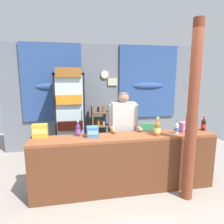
# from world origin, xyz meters

# --- Properties ---
(ground_plane) EXTENTS (6.88, 6.88, 0.00)m
(ground_plane) POSITION_xyz_m (0.00, 1.06, 0.00)
(ground_plane) COLOR gray
(back_wall_curtained) EXTENTS (5.03, 0.22, 2.64)m
(back_wall_curtained) POSITION_xyz_m (-0.01, 2.69, 1.37)
(back_wall_curtained) COLOR slate
(back_wall_curtained) RESTS_ON ground
(stall_counter) EXTENTS (2.95, 0.45, 0.93)m
(stall_counter) POSITION_xyz_m (-0.02, 0.44, 0.56)
(stall_counter) COLOR brown
(stall_counter) RESTS_ON ground
(timber_post) EXTENTS (0.19, 0.17, 2.63)m
(timber_post) POSITION_xyz_m (0.87, 0.14, 1.26)
(timber_post) COLOR brown
(timber_post) RESTS_ON ground
(drink_fridge) EXTENTS (0.65, 0.68, 2.04)m
(drink_fridge) POSITION_xyz_m (-0.90, 2.11, 1.11)
(drink_fridge) COLOR black
(drink_fridge) RESTS_ON ground
(bottle_shelf_rack) EXTENTS (0.48, 0.28, 1.15)m
(bottle_shelf_rack) POSITION_xyz_m (-0.16, 2.41, 0.60)
(bottle_shelf_rack) COLOR brown
(bottle_shelf_rack) RESTS_ON ground
(plastic_lawn_chair) EXTENTS (0.59, 0.59, 0.86)m
(plastic_lawn_chair) POSITION_xyz_m (0.86, 1.65, 0.49)
(plastic_lawn_chair) COLOR #4CC675
(plastic_lawn_chair) RESTS_ON ground
(shopkeeper) EXTENTS (0.54, 0.42, 1.59)m
(shopkeeper) POSITION_xyz_m (0.05, 0.97, 1.00)
(shopkeeper) COLOR #28282D
(shopkeeper) RESTS_ON ground
(soda_bottle_iced_tea) EXTENTS (0.10, 0.10, 0.30)m
(soda_bottle_iced_tea) POSITION_xyz_m (0.47, 0.44, 1.06)
(soda_bottle_iced_tea) COLOR brown
(soda_bottle_iced_tea) RESTS_ON stall_counter
(soda_bottle_water) EXTENTS (0.07, 0.07, 0.23)m
(soda_bottle_water) POSITION_xyz_m (0.84, 0.49, 1.03)
(soda_bottle_water) COLOR silver
(soda_bottle_water) RESTS_ON stall_counter
(soda_bottle_cola) EXTENTS (0.08, 0.08, 0.25)m
(soda_bottle_cola) POSITION_xyz_m (1.40, 0.60, 1.04)
(soda_bottle_cola) COLOR black
(soda_bottle_cola) RESTS_ON stall_counter
(soda_bottle_grape_soda) EXTENTS (0.08, 0.08, 0.25)m
(soda_bottle_grape_soda) POSITION_xyz_m (-0.76, 0.67, 1.03)
(soda_bottle_grape_soda) COLOR #56286B
(soda_bottle_grape_soda) RESTS_ON stall_counter
(snack_box_choco_powder) EXTENTS (0.22, 0.11, 0.21)m
(snack_box_choco_powder) POSITION_xyz_m (-1.34, 0.70, 1.03)
(snack_box_choco_powder) COLOR gold
(snack_box_choco_powder) RESTS_ON stall_counter
(snack_box_wafer) EXTENTS (0.17, 0.16, 0.16)m
(snack_box_wafer) POSITION_xyz_m (1.04, 0.59, 1.01)
(snack_box_wafer) COLOR #B76699
(snack_box_wafer) RESTS_ON stall_counter
(snack_box_biscuit) EXTENTS (0.18, 0.15, 0.16)m
(snack_box_biscuit) POSITION_xyz_m (-0.54, 0.58, 1.01)
(snack_box_biscuit) COLOR #3D75B7
(snack_box_biscuit) RESTS_ON stall_counter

